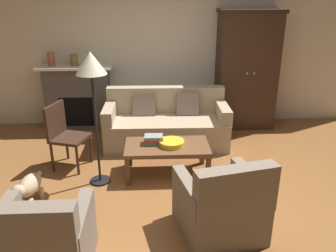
% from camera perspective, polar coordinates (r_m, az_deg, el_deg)
% --- Properties ---
extents(ground_plane, '(9.60, 9.60, 0.00)m').
position_cam_1_polar(ground_plane, '(4.26, 1.08, -11.04)').
color(ground_plane, brown).
extents(back_wall, '(7.20, 0.10, 2.80)m').
position_cam_1_polar(back_wall, '(6.21, -0.50, 13.21)').
color(back_wall, silver).
rests_on(back_wall, ground).
extents(fireplace, '(1.26, 0.48, 1.12)m').
position_cam_1_polar(fireplace, '(6.26, -14.74, 4.79)').
color(fireplace, '#4C4947').
rests_on(fireplace, ground).
extents(armoire, '(1.06, 0.57, 2.03)m').
position_cam_1_polar(armoire, '(6.17, 12.91, 9.04)').
color(armoire, '#382319').
rests_on(armoire, ground).
extents(couch, '(1.93, 0.88, 0.86)m').
position_cam_1_polar(couch, '(5.46, -0.30, 0.28)').
color(couch, tan).
rests_on(couch, ground).
extents(coffee_table, '(1.10, 0.60, 0.42)m').
position_cam_1_polar(coffee_table, '(4.51, -0.16, -3.81)').
color(coffee_table, brown).
rests_on(coffee_table, ground).
extents(fruit_bowl, '(0.33, 0.33, 0.07)m').
position_cam_1_polar(fruit_bowl, '(4.46, 0.61, -2.83)').
color(fruit_bowl, gold).
rests_on(fruit_bowl, coffee_table).
extents(book_stack, '(0.25, 0.18, 0.11)m').
position_cam_1_polar(book_stack, '(4.51, -2.41, -2.26)').
color(book_stack, '#427A4C').
rests_on(book_stack, coffee_table).
extents(mantel_vase_terracotta, '(0.12, 0.12, 0.23)m').
position_cam_1_polar(mantel_vase_terracotta, '(6.19, -18.86, 10.51)').
color(mantel_vase_terracotta, '#A86042').
rests_on(mantel_vase_terracotta, fireplace).
extents(mantel_vase_bronze, '(0.13, 0.13, 0.19)m').
position_cam_1_polar(mantel_vase_bronze, '(6.10, -15.35, 10.57)').
color(mantel_vase_bronze, olive).
rests_on(mantel_vase_bronze, fireplace).
extents(armchair_near_left, '(0.78, 0.77, 0.88)m').
position_cam_1_polar(armchair_near_left, '(3.20, -20.23, -18.26)').
color(armchair_near_left, '#756656').
rests_on(armchair_near_left, ground).
extents(armchair_near_right, '(0.92, 0.92, 0.88)m').
position_cam_1_polar(armchair_near_right, '(3.50, 8.91, -13.15)').
color(armchair_near_right, '#756656').
rests_on(armchair_near_right, ground).
extents(side_chair_wooden, '(0.55, 0.55, 0.90)m').
position_cam_1_polar(side_chair_wooden, '(4.87, -16.97, -0.94)').
color(side_chair_wooden, '#382319').
rests_on(side_chair_wooden, ground).
extents(floor_lamp, '(0.36, 0.36, 1.67)m').
position_cam_1_polar(floor_lamp, '(4.05, -12.64, 8.89)').
color(floor_lamp, black).
rests_on(floor_lamp, ground).
extents(dog, '(0.26, 0.57, 0.39)m').
position_cam_1_polar(dog, '(4.21, -22.22, -9.34)').
color(dog, tan).
rests_on(dog, ground).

